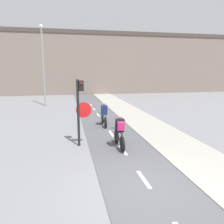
{
  "coord_description": "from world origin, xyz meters",
  "views": [
    {
      "loc": [
        -2.16,
        -5.29,
        3.25
      ],
      "look_at": [
        0.0,
        5.31,
        1.2
      ],
      "focal_mm": 35.0,
      "sensor_mm": 36.0,
      "label": 1
    }
  ],
  "objects_px": {
    "traffic_light_pole": "(80,105)",
    "cyclist_far": "(104,115)",
    "street_lamp_far": "(43,58)",
    "cyclist_near": "(120,132)"
  },
  "relations": [
    {
      "from": "cyclist_near",
      "to": "cyclist_far",
      "type": "relative_size",
      "value": 1.03
    },
    {
      "from": "cyclist_near",
      "to": "traffic_light_pole",
      "type": "bearing_deg",
      "value": 157.89
    },
    {
      "from": "traffic_light_pole",
      "to": "cyclist_near",
      "type": "bearing_deg",
      "value": -22.11
    },
    {
      "from": "cyclist_near",
      "to": "cyclist_far",
      "type": "bearing_deg",
      "value": 90.34
    },
    {
      "from": "street_lamp_far",
      "to": "cyclist_near",
      "type": "relative_size",
      "value": 4.17
    },
    {
      "from": "traffic_light_pole",
      "to": "street_lamp_far",
      "type": "xyz_separation_m",
      "value": [
        -2.59,
        11.85,
        2.61
      ]
    },
    {
      "from": "street_lamp_far",
      "to": "cyclist_near",
      "type": "xyz_separation_m",
      "value": [
        4.17,
        -12.5,
        -3.7
      ]
    },
    {
      "from": "traffic_light_pole",
      "to": "cyclist_far",
      "type": "xyz_separation_m",
      "value": [
        1.56,
        3.21,
        -1.14
      ]
    },
    {
      "from": "cyclist_far",
      "to": "traffic_light_pole",
      "type": "bearing_deg",
      "value": -115.95
    },
    {
      "from": "cyclist_far",
      "to": "street_lamp_far",
      "type": "bearing_deg",
      "value": 115.66
    }
  ]
}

